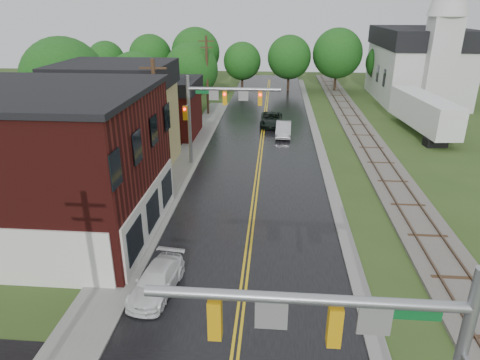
# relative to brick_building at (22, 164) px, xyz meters

# --- Properties ---
(main_road) EXTENTS (10.00, 90.00, 0.02)m
(main_road) POSITION_rel_brick_building_xyz_m (12.48, 15.00, -4.15)
(main_road) COLOR black
(main_road) RESTS_ON ground
(curb_right) EXTENTS (0.80, 70.00, 0.12)m
(curb_right) POSITION_rel_brick_building_xyz_m (17.88, 20.00, -4.15)
(curb_right) COLOR gray
(curb_right) RESTS_ON ground
(sidewalk_left) EXTENTS (2.40, 50.00, 0.12)m
(sidewalk_left) POSITION_rel_brick_building_xyz_m (6.28, 10.00, -4.15)
(sidewalk_left) COLOR gray
(sidewalk_left) RESTS_ON ground
(brick_building) EXTENTS (14.30, 10.30, 8.30)m
(brick_building) POSITION_rel_brick_building_xyz_m (0.00, 0.00, 0.00)
(brick_building) COLOR #47120F
(brick_building) RESTS_ON ground
(yellow_house) EXTENTS (8.00, 7.00, 6.40)m
(yellow_house) POSITION_rel_brick_building_xyz_m (1.48, 11.00, -0.95)
(yellow_house) COLOR tan
(yellow_house) RESTS_ON ground
(darkred_building) EXTENTS (7.00, 6.00, 4.40)m
(darkred_building) POSITION_rel_brick_building_xyz_m (2.48, 20.00, -1.95)
(darkred_building) COLOR #3F0F0C
(darkred_building) RESTS_ON ground
(church) EXTENTS (10.40, 18.40, 20.00)m
(church) POSITION_rel_brick_building_xyz_m (32.48, 38.74, 1.68)
(church) COLOR silver
(church) RESTS_ON ground
(railroad) EXTENTS (3.20, 80.00, 0.30)m
(railroad) POSITION_rel_brick_building_xyz_m (22.48, 20.00, -4.05)
(railroad) COLOR #59544C
(railroad) RESTS_ON ground
(traffic_signal_near) EXTENTS (7.34, 0.30, 7.20)m
(traffic_signal_near) POSITION_rel_brick_building_xyz_m (15.96, -13.00, 0.82)
(traffic_signal_near) COLOR gray
(traffic_signal_near) RESTS_ON ground
(traffic_signal_far) EXTENTS (7.34, 0.43, 7.20)m
(traffic_signal_far) POSITION_rel_brick_building_xyz_m (9.01, 12.00, 0.82)
(traffic_signal_far) COLOR gray
(traffic_signal_far) RESTS_ON ground
(utility_pole_b) EXTENTS (1.80, 0.28, 9.00)m
(utility_pole_b) POSITION_rel_brick_building_xyz_m (5.68, 7.00, 0.57)
(utility_pole_b) COLOR #382616
(utility_pole_b) RESTS_ON ground
(utility_pole_c) EXTENTS (1.80, 0.28, 9.00)m
(utility_pole_c) POSITION_rel_brick_building_xyz_m (5.68, 29.00, 0.57)
(utility_pole_c) COLOR #382616
(utility_pole_c) RESTS_ON ground
(tree_left_b) EXTENTS (7.60, 7.60, 9.69)m
(tree_left_b) POSITION_rel_brick_building_xyz_m (-5.36, 16.90, 1.57)
(tree_left_b) COLOR black
(tree_left_b) RESTS_ON ground
(tree_left_c) EXTENTS (6.00, 6.00, 7.65)m
(tree_left_c) POSITION_rel_brick_building_xyz_m (-1.36, 24.90, 0.36)
(tree_left_c) COLOR black
(tree_left_c) RESTS_ON ground
(tree_left_e) EXTENTS (6.40, 6.40, 8.16)m
(tree_left_e) POSITION_rel_brick_building_xyz_m (3.64, 30.90, 0.66)
(tree_left_e) COLOR black
(tree_left_e) RESTS_ON ground
(suv_dark) EXTENTS (2.35, 5.04, 1.39)m
(suv_dark) POSITION_rel_brick_building_xyz_m (13.28, 24.45, -3.45)
(suv_dark) COLOR black
(suv_dark) RESTS_ON ground
(sedan_silver) EXTENTS (1.62, 4.28, 1.40)m
(sedan_silver) POSITION_rel_brick_building_xyz_m (14.56, 20.68, -3.45)
(sedan_silver) COLOR #AAA9AE
(sedan_silver) RESTS_ON ground
(pickup_white) EXTENTS (2.15, 4.23, 1.18)m
(pickup_white) POSITION_rel_brick_building_xyz_m (8.57, -5.00, -3.56)
(pickup_white) COLOR white
(pickup_white) RESTS_ON ground
(semi_trailer) EXTENTS (3.91, 12.14, 3.78)m
(semi_trailer) POSITION_rel_brick_building_xyz_m (28.58, 22.91, -1.90)
(semi_trailer) COLOR black
(semi_trailer) RESTS_ON ground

